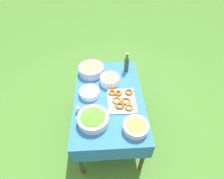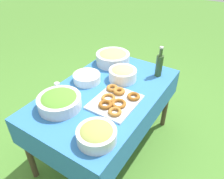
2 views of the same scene
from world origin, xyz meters
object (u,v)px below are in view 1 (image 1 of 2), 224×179
Objects in this scene: bread_bowl at (91,69)px; olive_bowl at (136,126)px; olive_oil_bottle at (127,64)px; donut_platter at (122,100)px; plate_stack at (90,93)px; salad_bowl at (93,119)px; pasta_bowl at (110,79)px.

bread_bowl is 1.31× the size of olive_bowl.
olive_oil_bottle is 0.95m from olive_bowl.
olive_oil_bottle is 1.11× the size of olive_bowl.
donut_platter is at bearing -145.46° from bread_bowl.
olive_oil_bottle is at bearing -48.45° from plate_stack.
olive_bowl is (-0.12, -0.43, -0.00)m from salad_bowl.
bread_bowl is (0.80, 0.04, 0.01)m from salad_bowl.
olive_oil_bottle reaches higher than donut_platter.
salad_bowl reaches higher than olive_bowl.
salad_bowl is 0.86× the size of donut_platter.
salad_bowl is 0.40m from plate_stack.
donut_platter is 1.33× the size of olive_oil_bottle.
olive_bowl reaches higher than donut_platter.
pasta_bowl is (0.59, -0.20, 0.01)m from salad_bowl.
bread_bowl is (-0.03, 0.48, -0.04)m from olive_oil_bottle.
plate_stack is at bearing 128.04° from pasta_bowl.
olive_oil_bottle reaches higher than bread_bowl.
olive_oil_bottle is at bearing -11.98° from donut_platter.
olive_bowl is at bearing -136.83° from plate_stack.
pasta_bowl reaches higher than salad_bowl.
plate_stack is 0.94× the size of olive_bowl.
pasta_bowl is at bearing 17.81° from olive_bowl.
olive_oil_bottle reaches higher than salad_bowl.
bread_bowl is 1.03m from olive_bowl.
bread_bowl reaches higher than donut_platter.
plate_stack is at bearing 72.53° from donut_platter.
donut_platter is 1.13× the size of bread_bowl.
olive_bowl is at bearing -162.19° from pasta_bowl.
salad_bowl is at bearing 130.63° from donut_platter.
salad_bowl is at bearing 74.77° from olive_bowl.
salad_bowl is 1.36× the size of plate_stack.
bread_bowl reaches higher than salad_bowl.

